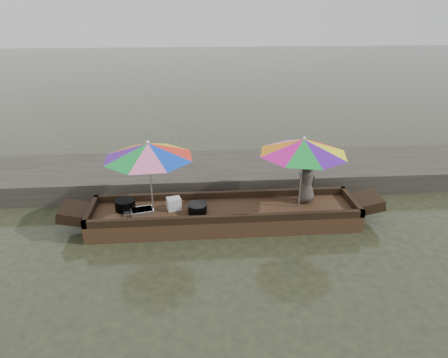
{
  "coord_description": "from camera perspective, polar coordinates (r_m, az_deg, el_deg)",
  "views": [
    {
      "loc": [
        -0.61,
        -7.41,
        4.28
      ],
      "look_at": [
        0.0,
        0.1,
        1.0
      ],
      "focal_mm": 32.0,
      "sensor_mm": 36.0,
      "label": 1
    }
  ],
  "objects": [
    {
      "name": "water",
      "position": [
        8.58,
        0.05,
        -6.4
      ],
      "size": [
        80.0,
        80.0,
        0.0
      ],
      "primitive_type": "plane",
      "color": "black",
      "rests_on": "ground"
    },
    {
      "name": "charcoal_grill",
      "position": [
        8.26,
        -3.81,
        -4.25
      ],
      "size": [
        0.39,
        0.39,
        0.18
      ],
      "primitive_type": "cylinder",
      "color": "black",
      "rests_on": "boat_hull"
    },
    {
      "name": "umbrella_stern",
      "position": [
        8.35,
        10.98,
        0.86
      ],
      "size": [
        2.07,
        2.07,
        1.55
      ],
      "primitive_type": null,
      "rotation": [
        0.0,
        0.0,
        0.16
      ],
      "color": "red",
      "rests_on": "boat_hull"
    },
    {
      "name": "tray_crayfish",
      "position": [
        8.41,
        -11.6,
        -4.53
      ],
      "size": [
        0.52,
        0.42,
        0.09
      ],
      "primitive_type": "cube",
      "rotation": [
        0.0,
        0.0,
        0.23
      ],
      "color": "silver",
      "rests_on": "boat_hull"
    },
    {
      "name": "boat_hull",
      "position": [
        8.5,
        0.05,
        -5.38
      ],
      "size": [
        5.59,
        1.2,
        0.35
      ],
      "primitive_type": "cube",
      "color": "black",
      "rests_on": "water"
    },
    {
      "name": "tray_scallop",
      "position": [
        8.47,
        -12.56,
        -4.52
      ],
      "size": [
        0.5,
        0.38,
        0.06
      ],
      "primitive_type": "cube",
      "rotation": [
        0.0,
        0.0,
        0.13
      ],
      "color": "silver",
      "rests_on": "boat_hull"
    },
    {
      "name": "cooking_pot",
      "position": [
        8.6,
        -13.93,
        -3.6
      ],
      "size": [
        0.42,
        0.42,
        0.22
      ],
      "primitive_type": "cylinder",
      "color": "black",
      "rests_on": "boat_hull"
    },
    {
      "name": "supply_bag",
      "position": [
        8.42,
        -7.17,
        -3.52
      ],
      "size": [
        0.33,
        0.28,
        0.26
      ],
      "primitive_type": "cube",
      "rotation": [
        0.0,
        0.0,
        0.26
      ],
      "color": "silver",
      "rests_on": "boat_hull"
    },
    {
      "name": "dock",
      "position": [
        10.44,
        -0.93,
        0.81
      ],
      "size": [
        22.0,
        2.2,
        0.5
      ],
      "primitive_type": "cube",
      "color": "#2D2B26",
      "rests_on": "ground"
    },
    {
      "name": "umbrella_bow",
      "position": [
        8.11,
        -10.46,
        0.19
      ],
      "size": [
        2.27,
        2.27,
        1.55
      ],
      "primitive_type": null,
      "rotation": [
        0.0,
        0.0,
        -0.32
      ],
      "color": "red",
      "rests_on": "boat_hull"
    },
    {
      "name": "vendor",
      "position": [
        8.7,
        11.76,
        -0.16
      ],
      "size": [
        0.59,
        0.5,
        1.02
      ],
      "primitive_type": "imported",
      "rotation": [
        0.0,
        0.0,
        3.55
      ],
      "color": "#433C37",
      "rests_on": "boat_hull"
    }
  ]
}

